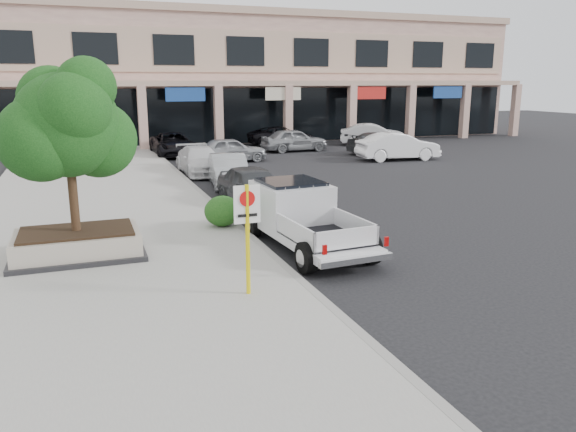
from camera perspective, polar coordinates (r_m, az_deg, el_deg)
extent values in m
plane|color=black|center=(12.89, 8.45, -6.82)|extent=(120.00, 120.00, 0.00)
cube|color=gray|center=(17.13, -18.24, -1.96)|extent=(8.00, 52.00, 0.15)
cube|color=gray|center=(17.67, -5.37, -0.86)|extent=(0.20, 52.00, 0.15)
cube|color=tan|center=(46.67, -3.04, 13.60)|extent=(40.00, 10.00, 9.00)
cube|color=tan|center=(46.92, -3.12, 19.41)|extent=(40.40, 10.40, 0.50)
cube|color=tan|center=(40.89, -0.42, 13.35)|extent=(40.00, 2.20, 0.35)
cube|color=tan|center=(50.69, 22.07, 9.93)|extent=(0.55, 0.55, 4.20)
cube|color=black|center=(41.95, -0.91, 10.21)|extent=(39.20, 0.08, 3.90)
cube|color=black|center=(15.16, -20.50, -3.60)|extent=(3.20, 2.20, 0.12)
cube|color=#A69B8B|center=(15.07, -20.60, -2.47)|extent=(3.00, 2.00, 0.50)
cube|color=black|center=(15.00, -20.68, -1.44)|extent=(2.70, 1.70, 0.06)
cylinder|color=black|center=(14.77, -21.05, 2.80)|extent=(0.22, 0.22, 2.20)
sphere|color=#0F3710|center=(14.58, -21.55, 8.59)|extent=(2.50, 2.50, 2.50)
sphere|color=#0F3710|center=(14.92, -18.70, 7.37)|extent=(1.90, 1.90, 1.90)
sphere|color=#0F3710|center=(15.06, -22.89, 10.90)|extent=(1.60, 1.60, 1.60)
cylinder|color=yellow|center=(11.45, -4.12, -2.48)|extent=(0.09, 0.09, 2.30)
cube|color=white|center=(11.27, -4.19, 1.19)|extent=(0.55, 0.03, 0.78)
cylinder|color=red|center=(11.22, -4.16, 1.76)|extent=(0.32, 0.02, 0.32)
ellipsoid|color=#154313|center=(17.11, -6.68, 0.50)|extent=(1.10, 0.99, 0.93)
imported|color=#323438|center=(20.44, -3.50, 3.03)|extent=(2.05, 4.40, 1.46)
imported|color=#93979B|center=(24.46, -6.06, 4.63)|extent=(2.00, 4.35, 1.38)
imported|color=silver|center=(27.95, -8.90, 5.60)|extent=(1.90, 4.58, 1.32)
imported|color=black|center=(35.22, -11.59, 7.16)|extent=(2.38, 5.03, 1.39)
imported|color=#9C9EA3|center=(31.92, -5.84, 6.72)|extent=(4.11, 1.79, 1.38)
imported|color=white|center=(33.16, 11.10, 6.95)|extent=(4.87, 2.05, 1.57)
imported|color=#2B2D2F|center=(36.07, 9.31, 7.35)|extent=(4.86, 2.86, 1.32)
imported|color=black|center=(39.93, -0.60, 8.12)|extent=(4.90, 2.39, 1.34)
imported|color=#93969A|center=(36.65, 0.64, 7.74)|extent=(4.37, 1.89, 1.47)
imported|color=silver|center=(40.53, 8.62, 8.18)|extent=(4.84, 3.39, 1.51)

